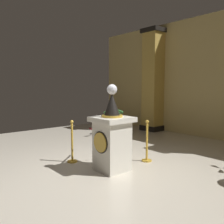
# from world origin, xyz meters

# --- Properties ---
(ground_plane) EXTENTS (10.91, 10.91, 0.00)m
(ground_plane) POSITION_xyz_m (0.00, 0.00, 0.00)
(ground_plane) COLOR beige
(back_wall) EXTENTS (10.91, 0.16, 4.18)m
(back_wall) POSITION_xyz_m (0.00, 4.64, 2.09)
(back_wall) COLOR tan
(back_wall) RESTS_ON ground_plane
(pedestal_clock) EXTENTS (0.75, 0.75, 1.82)m
(pedestal_clock) POSITION_xyz_m (0.26, -0.06, 0.71)
(pedestal_clock) COLOR silver
(pedestal_clock) RESTS_ON ground_plane
(stanchion_near) EXTENTS (0.24, 0.24, 0.99)m
(stanchion_near) POSITION_xyz_m (0.31, 0.98, 0.34)
(stanchion_near) COLOR gold
(stanchion_near) RESTS_ON ground_plane
(stanchion_far) EXTENTS (0.24, 0.24, 1.00)m
(stanchion_far) POSITION_xyz_m (-0.78, -0.41, 0.35)
(stanchion_far) COLOR gold
(stanchion_far) RESTS_ON ground_plane
(velvet_rope) EXTENTS (1.27, 1.27, 0.22)m
(velvet_rope) POSITION_xyz_m (-0.23, 0.29, 0.79)
(velvet_rope) COLOR #591419
(column_left) EXTENTS (0.80, 0.80, 4.02)m
(column_left) POSITION_xyz_m (-2.32, 4.28, 1.99)
(column_left) COLOR black
(column_left) RESTS_ON ground_plane
(potted_palm_left) EXTENTS (0.82, 0.83, 1.08)m
(potted_palm_left) POSITION_xyz_m (-2.45, 2.31, 0.29)
(potted_palm_left) COLOR #4C3828
(potted_palm_left) RESTS_ON ground_plane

